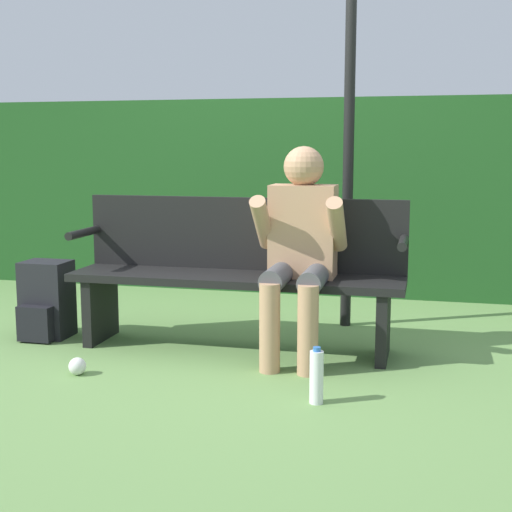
{
  "coord_description": "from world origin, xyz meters",
  "views": [
    {
      "loc": [
        1.08,
        -3.94,
        1.18
      ],
      "look_at": [
        0.15,
        -0.1,
        0.58
      ],
      "focal_mm": 50.0,
      "sensor_mm": 36.0,
      "label": 1
    }
  ],
  "objects_px": {
    "water_bottle": "(317,377)",
    "signpost": "(350,79)",
    "backpack": "(46,302)",
    "person_seated": "(300,241)",
    "park_bench": "(238,270)",
    "parked_car": "(152,176)"
  },
  "relations": [
    {
      "from": "water_bottle",
      "to": "signpost",
      "type": "xyz_separation_m",
      "value": [
        -0.04,
        1.5,
        1.48
      ]
    },
    {
      "from": "water_bottle",
      "to": "signpost",
      "type": "height_order",
      "value": "signpost"
    },
    {
      "from": "person_seated",
      "to": "signpost",
      "type": "height_order",
      "value": "signpost"
    },
    {
      "from": "backpack",
      "to": "signpost",
      "type": "distance_m",
      "value": 2.38
    },
    {
      "from": "person_seated",
      "to": "backpack",
      "type": "bearing_deg",
      "value": 178.6
    },
    {
      "from": "water_bottle",
      "to": "signpost",
      "type": "relative_size",
      "value": 0.09
    },
    {
      "from": "parked_car",
      "to": "water_bottle",
      "type": "bearing_deg",
      "value": -45.22
    },
    {
      "from": "person_seated",
      "to": "parked_car",
      "type": "relative_size",
      "value": 0.27
    },
    {
      "from": "park_bench",
      "to": "backpack",
      "type": "bearing_deg",
      "value": -176.09
    },
    {
      "from": "backpack",
      "to": "signpost",
      "type": "xyz_separation_m",
      "value": [
        1.79,
        0.74,
        1.38
      ]
    },
    {
      "from": "backpack",
      "to": "water_bottle",
      "type": "relative_size",
      "value": 1.78
    },
    {
      "from": "person_seated",
      "to": "park_bench",
      "type": "bearing_deg",
      "value": 162.59
    },
    {
      "from": "park_bench",
      "to": "signpost",
      "type": "bearing_deg",
      "value": 49.04
    },
    {
      "from": "parked_car",
      "to": "backpack",
      "type": "bearing_deg",
      "value": -52.77
    },
    {
      "from": "water_bottle",
      "to": "backpack",
      "type": "bearing_deg",
      "value": 157.29
    },
    {
      "from": "park_bench",
      "to": "person_seated",
      "type": "height_order",
      "value": "person_seated"
    },
    {
      "from": "backpack",
      "to": "parked_car",
      "type": "xyz_separation_m",
      "value": [
        -3.1,
        9.53,
        0.37
      ]
    },
    {
      "from": "parked_car",
      "to": "park_bench",
      "type": "bearing_deg",
      "value": -46.21
    },
    {
      "from": "backpack",
      "to": "water_bottle",
      "type": "bearing_deg",
      "value": -22.71
    },
    {
      "from": "park_bench",
      "to": "person_seated",
      "type": "relative_size",
      "value": 1.65
    },
    {
      "from": "backpack",
      "to": "parked_car",
      "type": "relative_size",
      "value": 0.11
    },
    {
      "from": "signpost",
      "to": "parked_car",
      "type": "relative_size",
      "value": 0.65
    }
  ]
}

